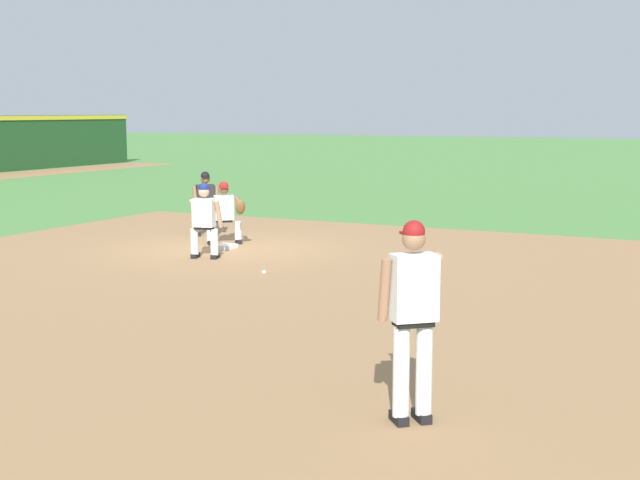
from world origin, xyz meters
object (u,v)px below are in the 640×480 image
(baseball, at_px, (264,272))
(umpire, at_px, (206,201))
(first_base_bag, at_px, (226,246))
(pitcher, at_px, (414,309))
(baserunner, at_px, (204,218))
(first_baseman, at_px, (225,210))

(baseball, xyz_separation_m, umpire, (3.61, 3.62, 0.76))
(first_base_bag, height_order, pitcher, pitcher)
(first_base_bag, relative_size, pitcher, 0.20)
(pitcher, bearing_deg, baserunner, 45.15)
(first_base_bag, xyz_separation_m, umpire, (1.44, 1.44, 0.75))
(first_base_bag, distance_m, baseball, 3.07)
(first_base_bag, relative_size, first_baseman, 0.28)
(pitcher, bearing_deg, first_baseman, 41.17)
(baseball, height_order, first_baseman, first_baseman)
(first_base_bag, xyz_separation_m, baseball, (-2.17, -2.18, -0.01))
(baseball, height_order, umpire, umpire)
(baseball, height_order, baserunner, baserunner)
(pitcher, bearing_deg, baseball, 40.29)
(baseball, bearing_deg, first_baseman, 43.02)
(first_base_bag, distance_m, pitcher, 10.75)
(baserunner, bearing_deg, pitcher, -134.85)
(pitcher, height_order, umpire, pitcher)
(baseball, bearing_deg, baserunner, 63.36)
(pitcher, xyz_separation_m, first_baseman, (8.49, 7.42, -0.33))
(pitcher, height_order, baserunner, pitcher)
(baseball, height_order, pitcher, pitcher)
(baseball, bearing_deg, pitcher, -139.71)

